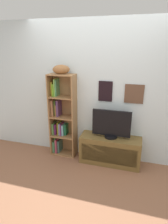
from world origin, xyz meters
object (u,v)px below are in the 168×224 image
at_px(tv_stand, 110,150).
at_px(television, 111,125).
at_px(football, 61,69).
at_px(bookshelf, 61,118).

height_order(tv_stand, television, television).
distance_m(football, tv_stand, 1.68).
bearing_deg(football, bookshelf, 151.13).
relative_size(bookshelf, tv_stand, 1.46).
bearing_deg(football, television, -3.29).
relative_size(bookshelf, football, 5.31).
bearing_deg(television, tv_stand, -90.00).
xyz_separation_m(bookshelf, television, (0.98, -0.08, 0.02)).
distance_m(football, television, 1.30).
height_order(bookshelf, television, bookshelf).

